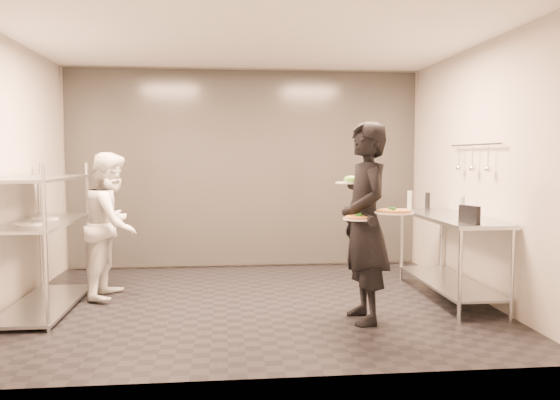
{
  "coord_description": "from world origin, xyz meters",
  "views": [
    {
      "loc": [
        -0.29,
        -5.74,
        1.57
      ],
      "look_at": [
        0.31,
        0.12,
        1.1
      ],
      "focal_mm": 35.0,
      "sensor_mm": 36.0,
      "label": 1
    }
  ],
  "objects": [
    {
      "name": "room_shell",
      "position": [
        0.0,
        1.18,
        1.4
      ],
      "size": [
        5.0,
        4.0,
        2.8
      ],
      "color": "black",
      "rests_on": "ground"
    },
    {
      "name": "pass_rack",
      "position": [
        -2.15,
        -0.0,
        0.77
      ],
      "size": [
        0.6,
        1.6,
        1.5
      ],
      "color": "silver",
      "rests_on": "ground"
    },
    {
      "name": "prep_counter",
      "position": [
        2.18,
        0.0,
        0.63
      ],
      "size": [
        0.6,
        1.8,
        0.92
      ],
      "color": "silver",
      "rests_on": "ground"
    },
    {
      "name": "utensil_rail",
      "position": [
        2.43,
        -0.0,
        1.55
      ],
      "size": [
        0.07,
        1.2,
        0.31
      ],
      "color": "silver",
      "rests_on": "room_shell"
    },
    {
      "name": "waiter",
      "position": [
        1.02,
        -0.73,
        0.95
      ],
      "size": [
        0.5,
        0.72,
        1.89
      ],
      "primitive_type": "imported",
      "rotation": [
        0.0,
        0.0,
        -1.5
      ],
      "color": "black",
      "rests_on": "ground"
    },
    {
      "name": "chef",
      "position": [
        -1.55,
        0.47,
        0.81
      ],
      "size": [
        0.7,
        0.85,
        1.62
      ],
      "primitive_type": "imported",
      "rotation": [
        0.0,
        0.0,
        1.46
      ],
      "color": "white",
      "rests_on": "ground"
    },
    {
      "name": "pizza_plate_near",
      "position": [
        0.92,
        -0.92,
        1.02
      ],
      "size": [
        0.29,
        0.29,
        0.05
      ],
      "color": "silver",
      "rests_on": "waiter"
    },
    {
      "name": "pizza_plate_far",
      "position": [
        1.22,
        -0.99,
        1.08
      ],
      "size": [
        0.35,
        0.35,
        0.05
      ],
      "color": "silver",
      "rests_on": "waiter"
    },
    {
      "name": "salad_plate",
      "position": [
        0.95,
        -0.47,
        1.33
      ],
      "size": [
        0.31,
        0.31,
        0.07
      ],
      "color": "silver",
      "rests_on": "waiter"
    },
    {
      "name": "pos_monitor",
      "position": [
        2.06,
        -0.72,
        1.01
      ],
      "size": [
        0.12,
        0.25,
        0.18
      ],
      "primitive_type": "cube",
      "rotation": [
        0.0,
        0.0,
        0.29
      ],
      "color": "black",
      "rests_on": "prep_counter"
    },
    {
      "name": "bottle_green",
      "position": [
        2.0,
        0.8,
        1.03
      ],
      "size": [
        0.06,
        0.06,
        0.23
      ],
      "primitive_type": "cylinder",
      "color": "gray",
      "rests_on": "prep_counter"
    },
    {
      "name": "bottle_clear",
      "position": [
        2.33,
        0.05,
        1.02
      ],
      "size": [
        0.06,
        0.06,
        0.21
      ],
      "primitive_type": "cylinder",
      "color": "gray",
      "rests_on": "prep_counter"
    },
    {
      "name": "bottle_dark",
      "position": [
        2.22,
        0.8,
        1.02
      ],
      "size": [
        0.06,
        0.06,
        0.2
      ],
      "primitive_type": "cylinder",
      "color": "black",
      "rests_on": "prep_counter"
    }
  ]
}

